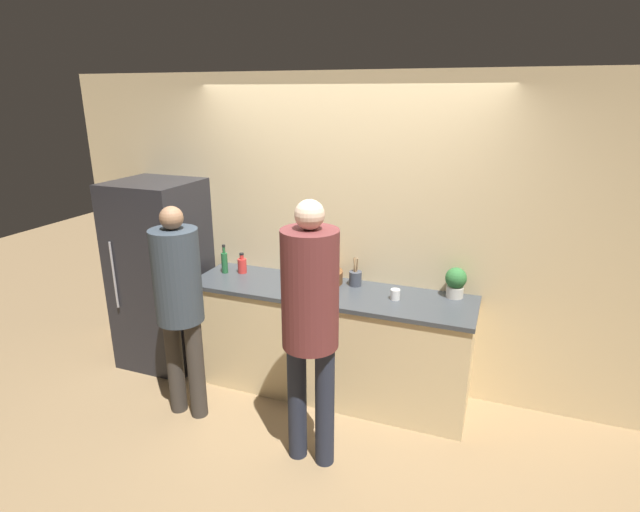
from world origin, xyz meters
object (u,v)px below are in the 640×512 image
at_px(person_center, 310,312).
at_px(cup_white, 395,294).
at_px(bottle_red, 242,265).
at_px(fruit_bowl, 322,276).
at_px(refrigerator, 162,274).
at_px(utensil_crock, 355,278).
at_px(person_left, 179,296).
at_px(bottle_green, 225,262).
at_px(potted_plant, 456,282).

xyz_separation_m(person_center, cup_white, (0.36, 0.84, -0.15)).
distance_m(bottle_red, cup_white, 1.40).
relative_size(person_center, fruit_bowl, 5.19).
height_order(refrigerator, person_center, person_center).
bearing_deg(utensil_crock, person_left, -141.81).
height_order(person_center, cup_white, person_center).
bearing_deg(bottle_green, bottle_red, 20.65).
bearing_deg(refrigerator, person_left, -44.36).
relative_size(person_left, bottle_green, 6.52).
relative_size(bottle_red, cup_white, 2.22).
height_order(fruit_bowl, bottle_green, bottle_green).
height_order(person_left, fruit_bowl, person_left).
xyz_separation_m(refrigerator, potted_plant, (2.58, 0.24, 0.20)).
height_order(bottle_green, bottle_red, bottle_green).
bearing_deg(person_center, utensil_crock, 90.42).
bearing_deg(fruit_bowl, bottle_green, -174.28).
relative_size(fruit_bowl, bottle_red, 1.94).
relative_size(utensil_crock, potted_plant, 1.00).
relative_size(bottle_green, potted_plant, 1.08).
relative_size(utensil_crock, cup_white, 2.93).
bearing_deg(fruit_bowl, cup_white, -12.37).
height_order(person_left, utensil_crock, person_left).
bearing_deg(bottle_red, cup_white, -4.53).
bearing_deg(fruit_bowl, potted_plant, 3.56).
distance_m(utensil_crock, bottle_green, 1.17).
bearing_deg(cup_white, utensil_crock, 155.19).
bearing_deg(refrigerator, cup_white, 0.75).
xyz_separation_m(utensil_crock, bottle_red, (-1.02, -0.06, 0.01)).
height_order(bottle_green, cup_white, bottle_green).
relative_size(refrigerator, fruit_bowl, 4.83).
distance_m(bottle_green, cup_white, 1.54).
height_order(utensil_crock, cup_white, utensil_crock).
height_order(fruit_bowl, cup_white, fruit_bowl).
height_order(utensil_crock, bottle_red, utensil_crock).
height_order(fruit_bowl, bottle_red, bottle_red).
xyz_separation_m(bottle_red, potted_plant, (1.81, 0.10, 0.06)).
height_order(refrigerator, potted_plant, refrigerator).
relative_size(cup_white, potted_plant, 0.34).
distance_m(person_center, bottle_green, 1.48).
bearing_deg(refrigerator, potted_plant, 5.32).
height_order(person_center, fruit_bowl, person_center).
distance_m(fruit_bowl, utensil_crock, 0.29).
xyz_separation_m(refrigerator, cup_white, (2.15, 0.03, 0.11)).
distance_m(person_center, cup_white, 0.93).
distance_m(refrigerator, cup_white, 2.16).
distance_m(refrigerator, bottle_red, 0.79).
xyz_separation_m(person_left, person_center, (1.11, -0.14, 0.11)).
height_order(utensil_crock, bottle_green, bottle_green).
distance_m(person_left, potted_plant, 2.10).
bearing_deg(bottle_red, utensil_crock, 3.47).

